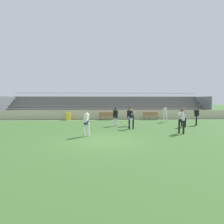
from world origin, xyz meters
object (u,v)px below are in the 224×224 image
trash_bin (68,116)px  soccer_ball (128,126)px  player_white_overlapping (165,113)px  bench_near_bin (107,115)px  bleacher_stand (107,106)px  player_dark_pressing_high (129,115)px  player_white_deep_cover (181,119)px  bench_centre_sideline (151,115)px  player_white_wide_right (184,116)px  player_dark_wide_left (116,115)px  player_dark_dropping_back (131,117)px  player_dark_on_ball (196,115)px  player_white_trailing_run (86,121)px

trash_bin → soccer_ball: bearing=-47.2°
player_white_overlapping → bench_near_bin: bearing=155.5°
bleacher_stand → player_dark_pressing_high: (1.73, -9.89, -0.51)m
player_white_deep_cover → player_dark_pressing_high: bearing=125.8°
bench_centre_sideline → player_dark_pressing_high: 6.56m
player_white_wide_right → soccer_ball: player_white_wide_right is taller
player_dark_wide_left → player_dark_dropping_back: bearing=-58.3°
player_white_overlapping → player_white_wide_right: size_ratio=1.06×
player_dark_dropping_back → player_dark_on_ball: size_ratio=1.03×
player_dark_pressing_high → player_white_wide_right: player_dark_pressing_high is taller
player_white_wide_right → bench_near_bin: bearing=134.1°
player_white_deep_cover → player_dark_dropping_back: bearing=143.0°
player_dark_wide_left → player_dark_on_ball: bearing=1.5°
bench_near_bin → player_white_deep_cover: bearing=-63.1°
trash_bin → player_dark_dropping_back: player_dark_dropping_back is taller
player_white_trailing_run → player_dark_on_ball: bearing=28.2°
player_white_trailing_run → player_dark_wide_left: bearing=66.1°
bleacher_stand → player_white_deep_cover: bearing=-71.1°
player_white_overlapping → soccer_ball: player_white_overlapping is taller
bleacher_stand → player_dark_on_ball: size_ratio=16.37×
bench_centre_sideline → soccer_ball: bearing=-117.6°
player_dark_wide_left → player_white_trailing_run: player_white_trailing_run is taller
bench_centre_sideline → player_white_trailing_run: bearing=-122.3°
player_white_trailing_run → player_dark_dropping_back: player_white_trailing_run is taller
trash_bin → player_white_deep_cover: player_white_deep_cover is taller
bleacher_stand → player_dark_wide_left: bleacher_stand is taller
player_white_deep_cover → player_dark_dropping_back: size_ratio=1.01×
bench_centre_sideline → player_dark_on_ball: bearing=-61.2°
bench_centre_sideline → soccer_ball: size_ratio=8.18×
bench_centre_sideline → trash_bin: (-9.72, -0.00, -0.12)m
player_dark_wide_left → player_white_deep_cover: (4.38, -4.31, 0.04)m
bench_near_bin → player_white_wide_right: 9.38m
player_white_wide_right → player_dark_on_ball: size_ratio=0.98×
bleacher_stand → trash_bin: (-4.69, -4.24, -1.06)m
bleacher_stand → player_white_wide_right: size_ratio=16.68×
trash_bin → player_dark_wide_left: (5.17, -5.68, 0.56)m
player_white_overlapping → soccer_ball: size_ratio=7.74×
player_dark_on_ball → soccer_ball: bearing=-169.3°
bleacher_stand → player_white_overlapping: (5.94, -7.03, -0.46)m
bench_centre_sideline → bench_near_bin: same height
bench_near_bin → player_white_trailing_run: bearing=-98.2°
bleacher_stand → bench_near_bin: bleacher_stand is taller
player_white_deep_cover → player_white_overlapping: bearing=81.4°
bench_near_bin → player_dark_dropping_back: bearing=-76.3°
bench_near_bin → player_white_trailing_run: size_ratio=1.05×
player_white_overlapping → player_dark_wide_left: bearing=-152.1°
player_white_deep_cover → soccer_ball: 4.77m
player_white_wide_right → player_dark_on_ball: 2.12m
player_dark_wide_left → player_white_deep_cover: player_white_deep_cover is taller
player_dark_dropping_back → bleacher_stand: bearing=97.9°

